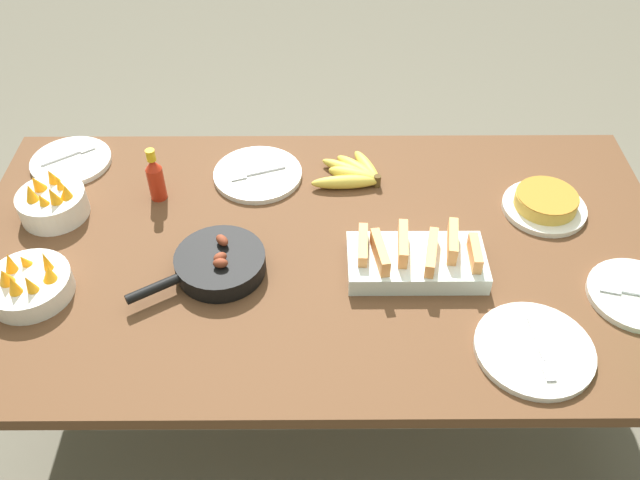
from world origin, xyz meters
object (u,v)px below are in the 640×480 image
at_px(frittata_plate_center, 545,204).
at_px(empty_plate_near_front, 636,295).
at_px(empty_plate_mid_edge, 258,174).
at_px(fruit_bowl_citrus, 28,284).
at_px(melon_tray, 416,260).
at_px(hot_sauce_bottle, 155,177).
at_px(empty_plate_far_right, 534,350).
at_px(empty_plate_far_left, 71,161).
at_px(skillet, 219,264).
at_px(fruit_bowl_mango, 52,202).
at_px(banana_bunch, 355,174).

distance_m(frittata_plate_center, empty_plate_near_front, 0.35).
bearing_deg(empty_plate_mid_edge, fruit_bowl_citrus, -138.95).
height_order(melon_tray, hot_sauce_bottle, hot_sauce_bottle).
xyz_separation_m(empty_plate_far_right, hot_sauce_bottle, (-0.92, 0.54, 0.06)).
xyz_separation_m(melon_tray, hot_sauce_bottle, (-0.68, 0.28, 0.04)).
distance_m(empty_plate_far_right, empty_plate_mid_edge, 0.90).
distance_m(empty_plate_far_left, empty_plate_mid_edge, 0.56).
relative_size(skillet, empty_plate_mid_edge, 1.27).
relative_size(frittata_plate_center, empty_plate_far_left, 0.97).
bearing_deg(empty_plate_far_right, melon_tray, 132.87).
xyz_separation_m(skillet, fruit_bowl_mango, (-0.46, 0.22, 0.02)).
bearing_deg(skillet, hot_sauce_bottle, -87.78).
distance_m(empty_plate_near_front, fruit_bowl_citrus, 1.44).
bearing_deg(hot_sauce_bottle, fruit_bowl_citrus, -124.52).
bearing_deg(empty_plate_far_left, fruit_bowl_mango, -85.61).
relative_size(empty_plate_far_left, empty_plate_mid_edge, 0.92).
bearing_deg(frittata_plate_center, skillet, -165.24).
bearing_deg(melon_tray, empty_plate_mid_edge, 138.01).
bearing_deg(hot_sauce_bottle, skillet, -55.53).
height_order(melon_tray, fruit_bowl_mango, fruit_bowl_mango).
height_order(empty_plate_far_right, fruit_bowl_mango, fruit_bowl_mango).
bearing_deg(empty_plate_far_left, melon_tray, -24.33).
relative_size(melon_tray, empty_plate_far_right, 1.28).
bearing_deg(fruit_bowl_citrus, banana_bunch, 28.82).
bearing_deg(fruit_bowl_mango, empty_plate_mid_edge, 16.67).
bearing_deg(empty_plate_far_right, empty_plate_near_front, 29.51).
xyz_separation_m(empty_plate_mid_edge, fruit_bowl_citrus, (-0.51, -0.45, 0.03)).
height_order(empty_plate_mid_edge, hot_sauce_bottle, hot_sauce_bottle).
bearing_deg(fruit_bowl_mango, melon_tray, -12.57).
relative_size(skillet, empty_plate_far_left, 1.38).
relative_size(frittata_plate_center, empty_plate_near_front, 0.97).
relative_size(empty_plate_near_front, empty_plate_far_right, 0.88).
bearing_deg(fruit_bowl_mango, hot_sauce_bottle, 14.68).
relative_size(banana_bunch, empty_plate_far_right, 0.78).
distance_m(frittata_plate_center, empty_plate_mid_edge, 0.80).
relative_size(frittata_plate_center, empty_plate_far_right, 0.85).
xyz_separation_m(frittata_plate_center, hot_sauce_bottle, (-1.06, 0.06, 0.05)).
bearing_deg(hot_sauce_bottle, frittata_plate_center, -3.27).
distance_m(banana_bunch, frittata_plate_center, 0.53).
bearing_deg(empty_plate_near_front, banana_bunch, 145.11).
bearing_deg(fruit_bowl_mango, fruit_bowl_citrus, -85.65).
relative_size(banana_bunch, skillet, 0.64).
height_order(skillet, frittata_plate_center, skillet).
relative_size(skillet, hot_sauce_bottle, 2.00).
bearing_deg(melon_tray, skillet, -179.43).
xyz_separation_m(melon_tray, empty_plate_far_left, (-0.97, 0.44, -0.03)).
xyz_separation_m(banana_bunch, fruit_bowl_mango, (-0.81, -0.15, 0.02)).
bearing_deg(empty_plate_far_left, fruit_bowl_citrus, -85.63).
xyz_separation_m(melon_tray, fruit_bowl_citrus, (-0.93, -0.08, -0.00)).
bearing_deg(banana_bunch, frittata_plate_center, -15.24).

